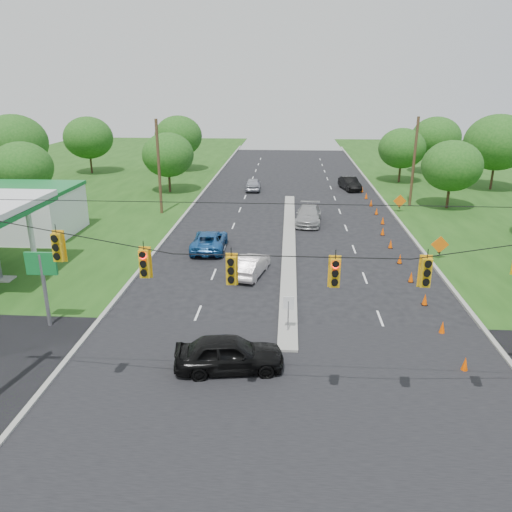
{
  "coord_description": "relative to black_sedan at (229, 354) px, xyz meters",
  "views": [
    {
      "loc": [
        -0.1,
        -16.82,
        12.09
      ],
      "look_at": [
        -1.89,
        9.88,
        2.8
      ],
      "focal_mm": 35.0,
      "sensor_mm": 36.0,
      "label": 1
    }
  ],
  "objects": [
    {
      "name": "median",
      "position": [
        2.57,
        18.61,
        -0.82
      ],
      "size": [
        1.0,
        34.0,
        0.18
      ],
      "primitive_type": "cube",
      "color": "gray",
      "rests_on": "ground"
    },
    {
      "name": "cone_11",
      "position": [
        11.01,
        39.11,
        -0.47
      ],
      "size": [
        0.32,
        0.32,
        0.7
      ],
      "primitive_type": "cone",
      "color": "#F44D00",
      "rests_on": "ground"
    },
    {
      "name": "silver_car_oncoming",
      "position": [
        -1.81,
        39.43,
        -0.08
      ],
      "size": [
        1.93,
        4.42,
        1.48
      ],
      "primitive_type": "imported",
      "rotation": [
        0.0,
        0.0,
        3.18
      ],
      "color": "#999AA5",
      "rests_on": "ground"
    },
    {
      "name": "tree_12",
      "position": [
        16.57,
        45.61,
        3.51
      ],
      "size": [
        5.88,
        5.88,
        6.86
      ],
      "color": "black",
      "rests_on": "ground"
    },
    {
      "name": "curb_left",
      "position": [
        -7.53,
        27.61,
        -0.82
      ],
      "size": [
        0.25,
        110.0,
        0.16
      ],
      "primitive_type": "cube",
      "color": "gray",
      "rests_on": "ground"
    },
    {
      "name": "work_sign_1",
      "position": [
        13.37,
        15.61,
        0.27
      ],
      "size": [
        1.27,
        0.58,
        1.37
      ],
      "color": "black",
      "rests_on": "ground"
    },
    {
      "name": "cone_5",
      "position": [
        10.41,
        18.11,
        -0.47
      ],
      "size": [
        0.32,
        0.32,
        0.7
      ],
      "primitive_type": "cone",
      "color": "#F44D00",
      "rests_on": "ground"
    },
    {
      "name": "tree_10",
      "position": [
        26.57,
        41.61,
        4.76
      ],
      "size": [
        7.56,
        7.56,
        8.82
      ],
      "color": "black",
      "rests_on": "ground"
    },
    {
      "name": "utility_pole_far_right",
      "position": [
        15.07,
        32.61,
        3.68
      ],
      "size": [
        0.28,
        0.28,
        9.0
      ],
      "primitive_type": "cylinder",
      "color": "#422D1C",
      "rests_on": "ground"
    },
    {
      "name": "utility_pole_far_left",
      "position": [
        -9.93,
        27.61,
        3.68
      ],
      "size": [
        0.28,
        0.28,
        9.0
      ],
      "primitive_type": "cylinder",
      "color": "#422D1C",
      "rests_on": "ground"
    },
    {
      "name": "cone_9",
      "position": [
        11.01,
        32.11,
        -0.47
      ],
      "size": [
        0.32,
        0.32,
        0.7
      ],
      "primitive_type": "cone",
      "color": "#F44D00",
      "rests_on": "ground"
    },
    {
      "name": "silver_car_far",
      "position": [
        4.3,
        24.95,
        -0.03
      ],
      "size": [
        2.67,
        5.6,
        1.58
      ],
      "primitive_type": "imported",
      "rotation": [
        0.0,
        0.0,
        -0.09
      ],
      "color": "#979797",
      "rests_on": "ground"
    },
    {
      "name": "blue_pickup",
      "position": [
        -3.52,
        16.8,
        -0.09
      ],
      "size": [
        2.59,
        5.36,
        1.47
      ],
      "primitive_type": "imported",
      "rotation": [
        0.0,
        0.0,
        3.17
      ],
      "color": "#1B5193",
      "rests_on": "ground"
    },
    {
      "name": "white_sedan",
      "position": [
        0.07,
        11.66,
        -0.11
      ],
      "size": [
        2.43,
        4.54,
        1.42
      ],
      "primitive_type": "imported",
      "rotation": [
        0.0,
        0.0,
        2.92
      ],
      "color": "silver",
      "rests_on": "ground"
    },
    {
      "name": "tree_3",
      "position": [
        -29.43,
        37.61,
        4.76
      ],
      "size": [
        7.56,
        7.56,
        8.82
      ],
      "color": "black",
      "rests_on": "ground"
    },
    {
      "name": "cross_street",
      "position": [
        2.57,
        -2.39,
        -0.82
      ],
      "size": [
        160.0,
        14.0,
        0.02
      ],
      "primitive_type": "cube",
      "color": "black",
      "rests_on": "ground"
    },
    {
      "name": "ground",
      "position": [
        2.57,
        -2.39,
        -0.82
      ],
      "size": [
        160.0,
        160.0,
        0.0
      ],
      "primitive_type": "plane",
      "color": "black",
      "rests_on": "ground"
    },
    {
      "name": "median_sign",
      "position": [
        2.57,
        3.61,
        0.64
      ],
      "size": [
        0.55,
        0.06,
        2.05
      ],
      "color": "gray",
      "rests_on": "ground"
    },
    {
      "name": "work_sign_2",
      "position": [
        13.37,
        29.61,
        0.27
      ],
      "size": [
        1.27,
        0.58,
        1.37
      ],
      "color": "black",
      "rests_on": "ground"
    },
    {
      "name": "cone_0",
      "position": [
        10.41,
        0.61,
        -0.47
      ],
      "size": [
        0.32,
        0.32,
        0.7
      ],
      "primitive_type": "cone",
      "color": "#F44D00",
      "rests_on": "ground"
    },
    {
      "name": "cone_10",
      "position": [
        11.01,
        35.61,
        -0.47
      ],
      "size": [
        0.32,
        0.32,
        0.7
      ],
      "primitive_type": "cone",
      "color": "#F44D00",
      "rests_on": "ground"
    },
    {
      "name": "tree_2",
      "position": [
        -23.43,
        27.61,
        3.51
      ],
      "size": [
        5.88,
        5.88,
        6.86
      ],
      "color": "black",
      "rests_on": "ground"
    },
    {
      "name": "tree_4",
      "position": [
        -25.43,
        49.61,
        4.14
      ],
      "size": [
        6.72,
        6.72,
        7.84
      ],
      "color": "black",
      "rests_on": "ground"
    },
    {
      "name": "cone_6",
      "position": [
        10.41,
        21.61,
        -0.47
      ],
      "size": [
        0.32,
        0.32,
        0.7
      ],
      "primitive_type": "cone",
      "color": "#F44D00",
      "rests_on": "ground"
    },
    {
      "name": "black_sedan",
      "position": [
        0.0,
        0.0,
        0.0
      ],
      "size": [
        5.05,
        2.6,
        1.64
      ],
      "primitive_type": "imported",
      "rotation": [
        0.0,
        0.0,
        1.71
      ],
      "color": "black",
      "rests_on": "ground"
    },
    {
      "name": "tree_11",
      "position": [
        22.57,
        52.61,
        4.14
      ],
      "size": [
        6.72,
        6.72,
        7.84
      ],
      "color": "black",
      "rests_on": "ground"
    },
    {
      "name": "cone_3",
      "position": [
        10.41,
        11.11,
        -0.47
      ],
      "size": [
        0.32,
        0.32,
        0.7
      ],
      "primitive_type": "cone",
      "color": "#F44D00",
      "rests_on": "ground"
    },
    {
      "name": "dark_car_receding",
      "position": [
        9.71,
        40.58,
        -0.07
      ],
      "size": [
        2.53,
        4.82,
        1.51
      ],
      "primitive_type": "imported",
      "rotation": [
        0.0,
        0.0,
        0.21
      ],
      "color": "black",
      "rests_on": "ground"
    },
    {
      "name": "signal_span",
      "position": [
        2.52,
        -3.39,
        4.15
      ],
      "size": [
        25.6,
        0.32,
        9.0
      ],
      "color": "#422D1C",
      "rests_on": "ground"
    },
    {
      "name": "cone_1",
      "position": [
        10.41,
        4.11,
        -0.47
      ],
      "size": [
        0.32,
        0.32,
        0.7
      ],
      "primitive_type": "cone",
      "color": "#F44D00",
      "rests_on": "ground"
    },
    {
      "name": "cone_4",
      "position": [
        10.41,
        14.61,
        -0.47
      ],
      "size": [
        0.32,
        0.32,
        0.7
      ],
      "primitive_type": "cone",
      "color": "#F44D00",
      "rests_on": "ground"
    },
    {
      "name": "cone_7",
      "position": [
        11.01,
        25.11,
        -0.47
      ],
      "size": [
        0.32,
        0.32,
        0.7
      ],
      "primitive_type": "cone",
      "color": "#F44D00",
      "rests_on": "ground"
    },
    {
      "name": "cone_2",
      "position": [
        10.41,
        7.61,
        -0.47
      ],
      "size": [
        0.32,
        0.32,
        0.7
      ],
      "primitive_type": "cone",
      "color": "#F44D00",
      "rests_on": "ground"
    },
    {
      "name": "tree_5",
      "position": [
        -11.43,
        37.61,
        3.51
      ],
      "size": [
        5.88,
        5.88,
        6.86
      ],
      "color": "black",
      "rests_on": "ground"
    },
    {
      "name": "cone_8",
      "position": [
        11.01,
        28.61,
        -0.47
      ],
      "size": [
        0.32,
        0.32,
        0.7
      ],
      "primitive_type": "cone",
      "color": "#F44D00",
      "rests_on": "ground"
    },
    {
      "name": "curb_right",
      "position": [
        12.67,
        27.61,
        -0.82
      ],
      "size": [
        0.25,
        110.0,
        0.16
      ],
      "primitive_type": "cube",
      "color": "gray",
      "rests_on": "ground"
    },
    {
      "name": "tree_6",
      "position": [
        -13.43,
        52.61,
        4.14
      ],
      "size": [
        6.72,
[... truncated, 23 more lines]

